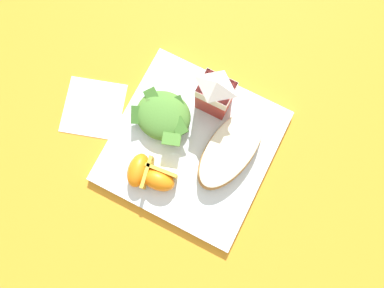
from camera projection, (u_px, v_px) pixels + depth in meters
name	position (u px, v px, depth m)	size (l,w,h in m)	color
ground	(192.00, 147.00, 0.67)	(3.00, 3.00, 0.00)	orange
white_plate	(192.00, 146.00, 0.67)	(0.28, 0.28, 0.02)	silver
cheesy_pizza_bread	(231.00, 148.00, 0.64)	(0.11, 0.18, 0.04)	#B77F42
green_salad_pile	(163.00, 116.00, 0.65)	(0.11, 0.09, 0.04)	#4C8433
milk_carton	(215.00, 93.00, 0.61)	(0.06, 0.04, 0.11)	#B7332D
orange_wedge_front	(139.00, 170.00, 0.63)	(0.05, 0.07, 0.04)	orange
orange_wedge_middle	(159.00, 179.00, 0.63)	(0.06, 0.04, 0.04)	orange
paper_napkin	(93.00, 108.00, 0.69)	(0.11, 0.11, 0.00)	white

